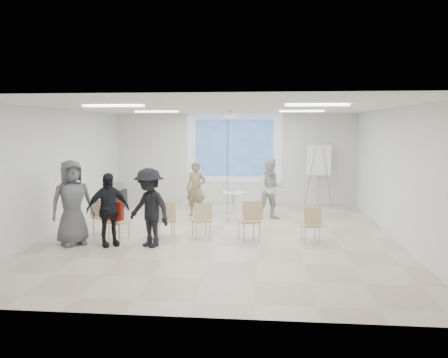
# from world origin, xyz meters

# --- Properties ---
(floor) EXTENTS (8.00, 9.00, 0.10)m
(floor) POSITION_xyz_m (0.00, 0.00, -0.05)
(floor) COLOR beige
(floor) RESTS_ON ground
(ceiling) EXTENTS (8.00, 9.00, 0.10)m
(ceiling) POSITION_xyz_m (0.00, 0.00, 3.05)
(ceiling) COLOR white
(ceiling) RESTS_ON wall_back
(wall_back) EXTENTS (8.00, 0.10, 3.00)m
(wall_back) POSITION_xyz_m (0.00, 4.55, 1.50)
(wall_back) COLOR silver
(wall_back) RESTS_ON floor
(wall_left) EXTENTS (0.10, 9.00, 3.00)m
(wall_left) POSITION_xyz_m (-4.05, 0.00, 1.50)
(wall_left) COLOR silver
(wall_left) RESTS_ON floor
(wall_right) EXTENTS (0.10, 9.00, 3.00)m
(wall_right) POSITION_xyz_m (4.05, 0.00, 1.50)
(wall_right) COLOR silver
(wall_right) RESTS_ON floor
(projection_halo) EXTENTS (3.20, 0.01, 2.30)m
(projection_halo) POSITION_xyz_m (0.00, 4.49, 1.85)
(projection_halo) COLOR silver
(projection_halo) RESTS_ON wall_back
(projection_image) EXTENTS (2.60, 0.01, 1.90)m
(projection_image) POSITION_xyz_m (0.00, 4.47, 1.85)
(projection_image) COLOR #3164A6
(projection_image) RESTS_ON wall_back
(pedestal_table) EXTENTS (0.80, 0.80, 0.76)m
(pedestal_table) POSITION_xyz_m (0.14, 1.99, 0.42)
(pedestal_table) COLOR white
(pedestal_table) RESTS_ON floor
(player_left) EXTENTS (0.70, 0.52, 1.78)m
(player_left) POSITION_xyz_m (-0.93, 2.15, 0.89)
(player_left) COLOR #907858
(player_left) RESTS_ON floor
(player_right) EXTENTS (1.03, 0.88, 1.88)m
(player_right) POSITION_xyz_m (1.21, 1.94, 0.94)
(player_right) COLOR silver
(player_right) RESTS_ON floor
(controller_left) EXTENTS (0.06, 0.13, 0.04)m
(controller_left) POSITION_xyz_m (-0.75, 2.40, 1.18)
(controller_left) COLOR white
(controller_left) RESTS_ON player_left
(controller_right) EXTENTS (0.06, 0.12, 0.04)m
(controller_right) POSITION_xyz_m (1.03, 2.19, 1.27)
(controller_right) COLOR white
(controller_right) RESTS_ON player_right
(chair_far_left) EXTENTS (0.55, 0.57, 0.87)m
(chair_far_left) POSITION_xyz_m (-2.82, -0.28, 0.52)
(chair_far_left) COLOR tan
(chair_far_left) RESTS_ON floor
(chair_left_mid) EXTENTS (0.52, 0.53, 0.83)m
(chair_left_mid) POSITION_xyz_m (-2.30, -0.70, 0.49)
(chair_left_mid) COLOR tan
(chair_left_mid) RESTS_ON floor
(chair_left_inner) EXTENTS (0.54, 0.55, 0.87)m
(chair_left_inner) POSITION_xyz_m (-1.21, -0.47, 0.51)
(chair_left_inner) COLOR tan
(chair_left_inner) RESTS_ON floor
(chair_center) EXTENTS (0.54, 0.56, 0.86)m
(chair_center) POSITION_xyz_m (-0.39, -0.43, 0.51)
(chair_center) COLOR tan
(chair_center) RESTS_ON floor
(chair_right_inner) EXTENTS (0.59, 0.61, 0.95)m
(chair_right_inner) POSITION_xyz_m (0.71, -0.57, 0.56)
(chair_right_inner) COLOR tan
(chair_right_inner) RESTS_ON floor
(chair_right_far) EXTENTS (0.44, 0.46, 0.81)m
(chair_right_far) POSITION_xyz_m (2.05, -0.56, 0.48)
(chair_right_far) COLOR tan
(chair_right_far) RESTS_ON floor
(red_jacket) EXTENTS (0.43, 0.25, 0.41)m
(red_jacket) POSITION_xyz_m (-2.27, -0.85, 0.72)
(red_jacket) COLOR #AD2115
(red_jacket) RESTS_ON chair_left_mid
(laptop) EXTENTS (0.38, 0.33, 0.03)m
(laptop) POSITION_xyz_m (-1.23, -0.38, 0.46)
(laptop) COLOR black
(laptop) RESTS_ON chair_left_inner
(audience_left) EXTENTS (1.23, 1.15, 1.82)m
(audience_left) POSITION_xyz_m (-2.33, -1.12, 0.91)
(audience_left) COLOR black
(audience_left) RESTS_ON floor
(audience_mid) EXTENTS (1.41, 1.24, 1.92)m
(audience_mid) POSITION_xyz_m (-1.42, -1.12, 0.96)
(audience_mid) COLOR black
(audience_mid) RESTS_ON floor
(audience_outer) EXTENTS (1.21, 1.16, 2.08)m
(audience_outer) POSITION_xyz_m (-3.13, -1.10, 1.04)
(audience_outer) COLOR #5C5C61
(audience_outer) RESTS_ON floor
(flipchart_easel) EXTENTS (0.89, 0.68, 2.08)m
(flipchart_easel) POSITION_xyz_m (2.74, 3.99, 1.53)
(flipchart_easel) COLOR gray
(flipchart_easel) RESTS_ON floor
(av_cart) EXTENTS (0.54, 0.44, 0.80)m
(av_cart) POSITION_xyz_m (-3.66, 3.31, 0.37)
(av_cart) COLOR black
(av_cart) RESTS_ON floor
(ceiling_projector) EXTENTS (0.30, 0.25, 3.00)m
(ceiling_projector) POSITION_xyz_m (0.10, 1.49, 2.69)
(ceiling_projector) COLOR white
(ceiling_projector) RESTS_ON ceiling
(fluor_panel_nw) EXTENTS (1.20, 0.30, 0.02)m
(fluor_panel_nw) POSITION_xyz_m (-2.00, 2.00, 2.97)
(fluor_panel_nw) COLOR white
(fluor_panel_nw) RESTS_ON ceiling
(fluor_panel_ne) EXTENTS (1.20, 0.30, 0.02)m
(fluor_panel_ne) POSITION_xyz_m (2.00, 2.00, 2.97)
(fluor_panel_ne) COLOR white
(fluor_panel_ne) RESTS_ON ceiling
(fluor_panel_sw) EXTENTS (1.20, 0.30, 0.02)m
(fluor_panel_sw) POSITION_xyz_m (-2.00, -1.50, 2.97)
(fluor_panel_sw) COLOR white
(fluor_panel_sw) RESTS_ON ceiling
(fluor_panel_se) EXTENTS (1.20, 0.30, 0.02)m
(fluor_panel_se) POSITION_xyz_m (2.00, -1.50, 2.97)
(fluor_panel_se) COLOR white
(fluor_panel_se) RESTS_ON ceiling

